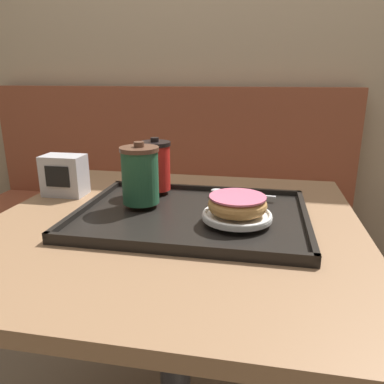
% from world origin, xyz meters
% --- Properties ---
extents(wall_behind, '(8.00, 0.05, 2.40)m').
position_xyz_m(wall_behind, '(0.00, 1.10, 1.20)').
color(wall_behind, tan).
rests_on(wall_behind, ground_plane).
extents(booth_bench, '(1.78, 0.44, 1.00)m').
position_xyz_m(booth_bench, '(-0.27, 0.87, 0.32)').
color(booth_bench, brown).
rests_on(booth_bench, ground_plane).
extents(cafe_table, '(0.84, 0.83, 0.73)m').
position_xyz_m(cafe_table, '(0.00, 0.00, 0.55)').
color(cafe_table, '#846042').
rests_on(cafe_table, ground_plane).
extents(serving_tray, '(0.52, 0.39, 0.02)m').
position_xyz_m(serving_tray, '(0.04, 0.02, 0.74)').
color(serving_tray, black).
rests_on(serving_tray, cafe_table).
extents(coffee_cup_front, '(0.09, 0.09, 0.15)m').
position_xyz_m(coffee_cup_front, '(-0.09, 0.04, 0.82)').
color(coffee_cup_front, '#235638').
rests_on(coffee_cup_front, serving_tray).
extents(coffee_cup_rear, '(0.08, 0.08, 0.14)m').
position_xyz_m(coffee_cup_rear, '(-0.08, 0.16, 0.82)').
color(coffee_cup_rear, red).
rests_on(coffee_cup_rear, serving_tray).
extents(plate_with_chocolate_donut, '(0.15, 0.15, 0.01)m').
position_xyz_m(plate_with_chocolate_donut, '(0.15, -0.02, 0.76)').
color(plate_with_chocolate_donut, white).
rests_on(plate_with_chocolate_donut, serving_tray).
extents(donut_chocolate_glazed, '(0.13, 0.13, 0.04)m').
position_xyz_m(donut_chocolate_glazed, '(0.15, -0.02, 0.79)').
color(donut_chocolate_glazed, tan).
rests_on(donut_chocolate_glazed, plate_with_chocolate_donut).
extents(spoon, '(0.17, 0.03, 0.01)m').
position_xyz_m(spoon, '(0.11, 0.15, 0.76)').
color(spoon, silver).
rests_on(spoon, serving_tray).
extents(napkin_dispenser, '(0.11, 0.07, 0.11)m').
position_xyz_m(napkin_dispenser, '(-0.34, 0.14, 0.79)').
color(napkin_dispenser, '#B7B7BC').
rests_on(napkin_dispenser, cafe_table).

